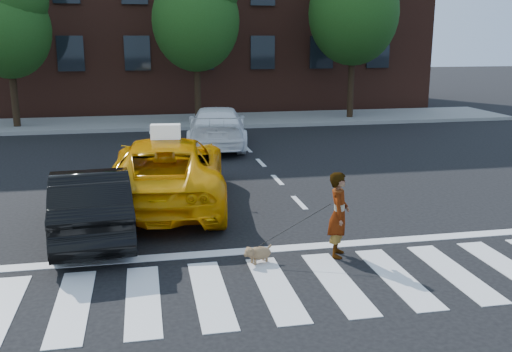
{
  "coord_description": "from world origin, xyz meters",
  "views": [
    {
      "loc": [
        -1.87,
        -7.87,
        3.76
      ],
      "look_at": [
        0.25,
        2.76,
        1.1
      ],
      "focal_mm": 40.0,
      "sensor_mm": 36.0,
      "label": 1
    }
  ],
  "objects_px": {
    "woman": "(339,215)",
    "dog": "(257,253)",
    "taxi": "(167,171)",
    "black_sedan": "(91,202)",
    "tree_left": "(7,19)",
    "white_suv": "(217,127)",
    "tree_mid": "(196,10)",
    "tree_right": "(355,1)"
  },
  "relations": [
    {
      "from": "woman",
      "to": "dog",
      "type": "distance_m",
      "value": 1.57
    },
    {
      "from": "taxi",
      "to": "black_sedan",
      "type": "height_order",
      "value": "taxi"
    },
    {
      "from": "taxi",
      "to": "dog",
      "type": "relative_size",
      "value": 10.28
    },
    {
      "from": "woman",
      "to": "dog",
      "type": "bearing_deg",
      "value": 115.45
    },
    {
      "from": "tree_left",
      "to": "white_suv",
      "type": "xyz_separation_m",
      "value": [
        7.6,
        -5.34,
        -3.73
      ]
    },
    {
      "from": "white_suv",
      "to": "dog",
      "type": "height_order",
      "value": "white_suv"
    },
    {
      "from": "tree_mid",
      "to": "dog",
      "type": "xyz_separation_m",
      "value": [
        -0.62,
        -15.98,
        -4.66
      ]
    },
    {
      "from": "taxi",
      "to": "tree_left",
      "type": "bearing_deg",
      "value": -59.2
    },
    {
      "from": "taxi",
      "to": "dog",
      "type": "bearing_deg",
      "value": 114.49
    },
    {
      "from": "black_sedan",
      "to": "tree_left",
      "type": "bearing_deg",
      "value": -78.81
    },
    {
      "from": "white_suv",
      "to": "tree_right",
      "type": "bearing_deg",
      "value": -134.77
    },
    {
      "from": "tree_right",
      "to": "woman",
      "type": "distance_m",
      "value": 17.63
    },
    {
      "from": "tree_mid",
      "to": "white_suv",
      "type": "distance_m",
      "value": 6.76
    },
    {
      "from": "tree_left",
      "to": "dog",
      "type": "xyz_separation_m",
      "value": [
        6.88,
        -15.98,
        -4.25
      ]
    },
    {
      "from": "black_sedan",
      "to": "woman",
      "type": "relative_size",
      "value": 2.67
    },
    {
      "from": "taxi",
      "to": "white_suv",
      "type": "relative_size",
      "value": 1.15
    },
    {
      "from": "black_sedan",
      "to": "tree_right",
      "type": "bearing_deg",
      "value": -131.86
    },
    {
      "from": "tree_right",
      "to": "dog",
      "type": "distance_m",
      "value": 18.41
    },
    {
      "from": "tree_left",
      "to": "black_sedan",
      "type": "bearing_deg",
      "value": -73.84
    },
    {
      "from": "tree_left",
      "to": "dog",
      "type": "relative_size",
      "value": 11.96
    },
    {
      "from": "tree_right",
      "to": "tree_left",
      "type": "bearing_deg",
      "value": 180.0
    },
    {
      "from": "tree_left",
      "to": "white_suv",
      "type": "relative_size",
      "value": 1.34
    },
    {
      "from": "white_suv",
      "to": "woman",
      "type": "relative_size",
      "value": 3.22
    },
    {
      "from": "white_suv",
      "to": "dog",
      "type": "bearing_deg",
      "value": 93.67
    },
    {
      "from": "tree_mid",
      "to": "black_sedan",
      "type": "height_order",
      "value": "tree_mid"
    },
    {
      "from": "tree_mid",
      "to": "tree_right",
      "type": "height_order",
      "value": "tree_right"
    },
    {
      "from": "tree_left",
      "to": "woman",
      "type": "height_order",
      "value": "tree_left"
    },
    {
      "from": "woman",
      "to": "black_sedan",
      "type": "bearing_deg",
      "value": 87.71
    },
    {
      "from": "dog",
      "to": "taxi",
      "type": "bearing_deg",
      "value": 85.64
    },
    {
      "from": "dog",
      "to": "white_suv",
      "type": "bearing_deg",
      "value": 63.29
    },
    {
      "from": "tree_right",
      "to": "woman",
      "type": "relative_size",
      "value": 5.09
    },
    {
      "from": "tree_right",
      "to": "dog",
      "type": "height_order",
      "value": "tree_right"
    },
    {
      "from": "taxi",
      "to": "dog",
      "type": "distance_m",
      "value": 4.2
    },
    {
      "from": "taxi",
      "to": "woman",
      "type": "xyz_separation_m",
      "value": [
        2.78,
        -3.86,
        -0.02
      ]
    },
    {
      "from": "black_sedan",
      "to": "white_suv",
      "type": "xyz_separation_m",
      "value": [
        3.56,
        8.6,
        0.04
      ]
    },
    {
      "from": "tree_right",
      "to": "black_sedan",
      "type": "bearing_deg",
      "value": -126.89
    },
    {
      "from": "black_sedan",
      "to": "white_suv",
      "type": "distance_m",
      "value": 9.31
    },
    {
      "from": "white_suv",
      "to": "woman",
      "type": "height_order",
      "value": "woman"
    },
    {
      "from": "tree_left",
      "to": "dog",
      "type": "bearing_deg",
      "value": -66.69
    },
    {
      "from": "tree_left",
      "to": "tree_right",
      "type": "relative_size",
      "value": 0.84
    },
    {
      "from": "black_sedan",
      "to": "white_suv",
      "type": "height_order",
      "value": "white_suv"
    },
    {
      "from": "tree_left",
      "to": "taxi",
      "type": "distance_m",
      "value": 13.76
    }
  ]
}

